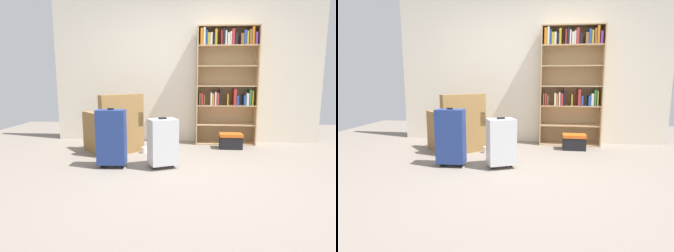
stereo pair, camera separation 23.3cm
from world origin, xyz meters
TOP-DOWN VIEW (x-y plane):
  - ground_plane at (0.00, 0.00)m, footprint 8.28×8.28m
  - back_wall at (0.00, 2.08)m, footprint 4.73×0.10m
  - bookshelf at (0.70, 1.90)m, footprint 1.02×0.29m
  - armchair at (-1.10, 1.24)m, footprint 0.99×0.99m
  - mug at (-0.61, 1.11)m, footprint 0.12×0.08m
  - storage_box at (0.75, 1.51)m, footprint 0.37×0.23m
  - suitcase_silver at (-0.26, 0.43)m, footprint 0.42×0.38m
  - suitcase_navy_blue at (-0.91, 0.39)m, footprint 0.37×0.21m

SIDE VIEW (x-z plane):
  - ground_plane at x=0.00m, z-range 0.00..0.00m
  - mug at x=-0.61m, z-range 0.00..0.10m
  - storage_box at x=0.75m, z-range 0.01..0.25m
  - armchair at x=-1.10m, z-range -0.13..0.77m
  - suitcase_silver at x=-0.26m, z-range 0.01..0.66m
  - suitcase_navy_blue at x=-0.91m, z-range 0.01..0.78m
  - bookshelf at x=0.70m, z-range 0.13..2.12m
  - back_wall at x=0.00m, z-range 0.00..2.60m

